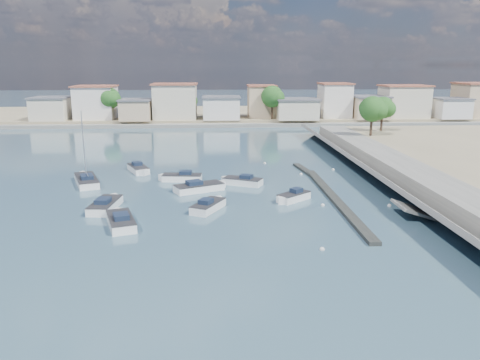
{
  "coord_description": "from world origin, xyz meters",
  "views": [
    {
      "loc": [
        -5.6,
        -37.01,
        13.95
      ],
      "look_at": [
        -2.84,
        13.88,
        1.4
      ],
      "focal_mm": 35.0,
      "sensor_mm": 36.0,
      "label": 1
    }
  ],
  "objects_px": {
    "motorboat_b": "(209,206)",
    "motorboat_c": "(180,178)",
    "motorboat_d": "(292,197)",
    "motorboat_a": "(120,221)",
    "motorboat_g": "(139,169)",
    "motorboat_h": "(201,187)",
    "sailboat": "(86,180)",
    "motorboat_e": "(106,205)",
    "motorboat_f": "(241,181)"
  },
  "relations": [
    {
      "from": "motorboat_b",
      "to": "motorboat_c",
      "type": "relative_size",
      "value": 0.89
    },
    {
      "from": "motorboat_b",
      "to": "motorboat_d",
      "type": "xyz_separation_m",
      "value": [
        8.74,
        2.58,
        -0.0
      ]
    },
    {
      "from": "motorboat_a",
      "to": "motorboat_g",
      "type": "bearing_deg",
      "value": 94.51
    },
    {
      "from": "motorboat_h",
      "to": "sailboat",
      "type": "bearing_deg",
      "value": 163.44
    },
    {
      "from": "motorboat_e",
      "to": "motorboat_h",
      "type": "xyz_separation_m",
      "value": [
        9.32,
        6.33,
        0.0
      ]
    },
    {
      "from": "motorboat_c",
      "to": "motorboat_f",
      "type": "bearing_deg",
      "value": -17.13
    },
    {
      "from": "motorboat_e",
      "to": "motorboat_g",
      "type": "relative_size",
      "value": 1.11
    },
    {
      "from": "motorboat_f",
      "to": "motorboat_e",
      "type": "bearing_deg",
      "value": -147.48
    },
    {
      "from": "motorboat_a",
      "to": "motorboat_h",
      "type": "distance_m",
      "value": 13.32
    },
    {
      "from": "motorboat_a",
      "to": "motorboat_c",
      "type": "relative_size",
      "value": 1.1
    },
    {
      "from": "motorboat_b",
      "to": "motorboat_h",
      "type": "distance_m",
      "value": 7.32
    },
    {
      "from": "motorboat_g",
      "to": "sailboat",
      "type": "height_order",
      "value": "sailboat"
    },
    {
      "from": "motorboat_e",
      "to": "motorboat_a",
      "type": "bearing_deg",
      "value": -64.72
    },
    {
      "from": "motorboat_c",
      "to": "motorboat_h",
      "type": "height_order",
      "value": "same"
    },
    {
      "from": "motorboat_a",
      "to": "motorboat_f",
      "type": "bearing_deg",
      "value": 50.25
    },
    {
      "from": "motorboat_d",
      "to": "motorboat_g",
      "type": "distance_m",
      "value": 23.5
    },
    {
      "from": "motorboat_d",
      "to": "sailboat",
      "type": "relative_size",
      "value": 0.44
    },
    {
      "from": "sailboat",
      "to": "motorboat_h",
      "type": "bearing_deg",
      "value": -16.56
    },
    {
      "from": "motorboat_b",
      "to": "motorboat_f",
      "type": "xyz_separation_m",
      "value": [
        3.69,
        9.84,
        0.0
      ]
    },
    {
      "from": "motorboat_b",
      "to": "motorboat_f",
      "type": "distance_m",
      "value": 10.51
    },
    {
      "from": "motorboat_a",
      "to": "motorboat_h",
      "type": "xyz_separation_m",
      "value": [
        6.94,
        11.38,
        -0.0
      ]
    },
    {
      "from": "motorboat_d",
      "to": "motorboat_g",
      "type": "bearing_deg",
      "value": 141.32
    },
    {
      "from": "motorboat_e",
      "to": "motorboat_c",
      "type": "bearing_deg",
      "value": 59.69
    },
    {
      "from": "motorboat_d",
      "to": "motorboat_h",
      "type": "bearing_deg",
      "value": 154.36
    },
    {
      "from": "motorboat_a",
      "to": "sailboat",
      "type": "height_order",
      "value": "sailboat"
    },
    {
      "from": "motorboat_g",
      "to": "motorboat_d",
      "type": "bearing_deg",
      "value": -38.68
    },
    {
      "from": "motorboat_e",
      "to": "motorboat_f",
      "type": "height_order",
      "value": "same"
    },
    {
      "from": "sailboat",
      "to": "motorboat_d",
      "type": "bearing_deg",
      "value": -20.41
    },
    {
      "from": "motorboat_d",
      "to": "sailboat",
      "type": "xyz_separation_m",
      "value": [
        -23.74,
        8.84,
        0.03
      ]
    },
    {
      "from": "motorboat_c",
      "to": "sailboat",
      "type": "height_order",
      "value": "sailboat"
    },
    {
      "from": "motorboat_f",
      "to": "motorboat_g",
      "type": "distance_m",
      "value": 15.23
    },
    {
      "from": "motorboat_b",
      "to": "motorboat_e",
      "type": "height_order",
      "value": "same"
    },
    {
      "from": "motorboat_d",
      "to": "motorboat_g",
      "type": "xyz_separation_m",
      "value": [
        -18.35,
        14.69,
        0.0
      ]
    },
    {
      "from": "motorboat_f",
      "to": "motorboat_g",
      "type": "relative_size",
      "value": 0.94
    },
    {
      "from": "motorboat_d",
      "to": "motorboat_e",
      "type": "height_order",
      "value": "same"
    },
    {
      "from": "motorboat_f",
      "to": "sailboat",
      "type": "bearing_deg",
      "value": 175.18
    },
    {
      "from": "motorboat_d",
      "to": "motorboat_e",
      "type": "relative_size",
      "value": 0.66
    },
    {
      "from": "motorboat_b",
      "to": "motorboat_g",
      "type": "relative_size",
      "value": 0.91
    },
    {
      "from": "motorboat_c",
      "to": "motorboat_e",
      "type": "bearing_deg",
      "value": -120.31
    },
    {
      "from": "motorboat_b",
      "to": "motorboat_f",
      "type": "relative_size",
      "value": 0.96
    },
    {
      "from": "motorboat_b",
      "to": "motorboat_a",
      "type": "bearing_deg",
      "value": -152.5
    },
    {
      "from": "motorboat_b",
      "to": "sailboat",
      "type": "xyz_separation_m",
      "value": [
        -15.01,
        11.42,
        0.03
      ]
    },
    {
      "from": "motorboat_a",
      "to": "motorboat_c",
      "type": "xyz_separation_m",
      "value": [
        4.18,
        16.26,
        0.0
      ]
    },
    {
      "from": "motorboat_f",
      "to": "motorboat_c",
      "type": "bearing_deg",
      "value": 162.87
    },
    {
      "from": "motorboat_f",
      "to": "sailboat",
      "type": "height_order",
      "value": "sailboat"
    },
    {
      "from": "motorboat_b",
      "to": "motorboat_d",
      "type": "distance_m",
      "value": 9.11
    },
    {
      "from": "motorboat_g",
      "to": "motorboat_h",
      "type": "xyz_separation_m",
      "value": [
        8.62,
        -10.02,
        -0.0
      ]
    },
    {
      "from": "motorboat_c",
      "to": "motorboat_f",
      "type": "relative_size",
      "value": 1.08
    },
    {
      "from": "motorboat_b",
      "to": "motorboat_e",
      "type": "xyz_separation_m",
      "value": [
        -10.31,
        0.92,
        0.0
      ]
    },
    {
      "from": "motorboat_b",
      "to": "motorboat_c",
      "type": "height_order",
      "value": "same"
    }
  ]
}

